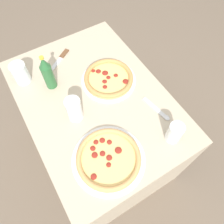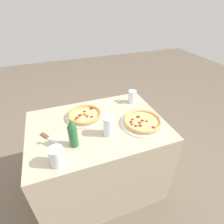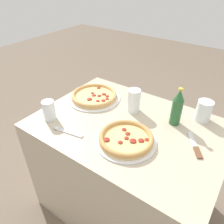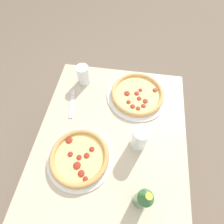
{
  "view_description": "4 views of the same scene",
  "coord_description": "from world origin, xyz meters",
  "views": [
    {
      "loc": [
        0.6,
        -0.25,
        1.68
      ],
      "look_at": [
        0.15,
        0.02,
        0.79
      ],
      "focal_mm": 35.0,
      "sensor_mm": 36.0,
      "label": 1
    },
    {
      "loc": [
        -0.25,
        -1.01,
        1.54
      ],
      "look_at": [
        0.12,
        -0.0,
        0.81
      ],
      "focal_mm": 28.0,
      "sensor_mm": 36.0,
      "label": 2
    },
    {
      "loc": [
        -0.47,
        0.82,
        1.45
      ],
      "look_at": [
        0.11,
        0.01,
        0.76
      ],
      "focal_mm": 35.0,
      "sensor_mm": 36.0,
      "label": 3
    },
    {
      "loc": [
        -0.26,
        -0.05,
        1.52
      ],
      "look_at": [
        0.17,
        0.01,
        0.78
      ],
      "focal_mm": 28.0,
      "sensor_mm": 36.0,
      "label": 4
    }
  ],
  "objects": [
    {
      "name": "pizza_veggie",
      "position": [
        -0.06,
        0.13,
        0.74
      ],
      "size": [
        0.3,
        0.3,
        0.04
      ],
      "color": "silver",
      "rests_on": "table"
    },
    {
      "name": "table",
      "position": [
        0.0,
        0.0,
        0.36
      ],
      "size": [
        1.02,
        0.72,
        0.72
      ],
      "color": "#B7A88E",
      "rests_on": "ground_plane"
    },
    {
      "name": "beer_bottle",
      "position": [
        -0.2,
        -0.16,
        0.82
      ],
      "size": [
        0.06,
        0.06,
        0.22
      ],
      "color": "#286033",
      "rests_on": "table"
    },
    {
      "name": "glass_iced_tea",
      "position": [
        0.05,
        -0.13,
        0.79
      ],
      "size": [
        0.07,
        0.07,
        0.14
      ],
      "color": "white",
      "rests_on": "table"
    },
    {
      "name": "spoon",
      "position": [
        0.24,
        0.24,
        0.73
      ],
      "size": [
        0.18,
        0.05,
        0.01
      ],
      "color": "silver",
      "rests_on": "table"
    },
    {
      "name": "ground_plane",
      "position": [
        0.0,
        0.0,
        0.0
      ],
      "size": [
        8.0,
        8.0,
        0.0
      ],
      "primitive_type": "plane",
      "color": "#6B5B4C"
    },
    {
      "name": "glass_red_wine",
      "position": [
        0.39,
        0.21,
        0.77
      ],
      "size": [
        0.07,
        0.07,
        0.11
      ],
      "color": "white",
      "rests_on": "table"
    },
    {
      "name": "pizza_margherita",
      "position": [
        0.33,
        -0.1,
        0.74
      ],
      "size": [
        0.33,
        0.33,
        0.04
      ],
      "color": "silver",
      "rests_on": "table"
    }
  ]
}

